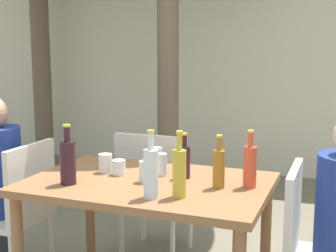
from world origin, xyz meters
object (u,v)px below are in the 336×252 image
object	(u,v)px
amber_bottle_0	(219,167)
water_bottle_2	(151,172)
drinking_glass_4	(119,167)
drinking_glass_0	(161,164)
wine_bottle_3	(184,161)
soda_bottle_4	(250,165)
dining_table_front	(148,198)
patio_chair_0	(17,206)
drinking_glass_3	(105,163)
patio_chair_1	(316,250)
wine_bottle_1	(68,161)
drinking_glass_1	(146,172)
oil_cruet_5	(179,172)
patio_chair_2	(152,188)
drinking_glass_2	(157,158)

from	to	relation	value
amber_bottle_0	water_bottle_2	world-z (taller)	water_bottle_2
drinking_glass_4	drinking_glass_0	bearing A→B (deg)	17.37
amber_bottle_0	water_bottle_2	bearing A→B (deg)	-133.29
wine_bottle_3	soda_bottle_4	size ratio (longest dim) A/B	0.85
dining_table_front	drinking_glass_0	bearing A→B (deg)	77.42
drinking_glass_4	patio_chair_0	bearing A→B (deg)	-175.68
patio_chair_0	drinking_glass_3	distance (m)	0.66
patio_chair_1	drinking_glass_0	xyz separation A→B (m)	(-0.84, 0.12, 0.32)
wine_bottle_1	amber_bottle_0	bearing A→B (deg)	15.81
dining_table_front	drinking_glass_0	distance (m)	0.20
amber_bottle_0	water_bottle_2	xyz separation A→B (m)	(-0.26, -0.27, 0.02)
drinking_glass_0	drinking_glass_1	world-z (taller)	drinking_glass_0
amber_bottle_0	wine_bottle_1	bearing A→B (deg)	-164.19
oil_cruet_5	drinking_glass_4	bearing A→B (deg)	150.05
water_bottle_2	drinking_glass_3	size ratio (longest dim) A/B	3.02
drinking_glass_0	patio_chair_2	bearing A→B (deg)	117.86
drinking_glass_3	water_bottle_2	bearing A→B (deg)	-38.21
patio_chair_1	drinking_glass_2	xyz separation A→B (m)	(-0.92, 0.25, 0.32)
drinking_glass_0	drinking_glass_4	bearing A→B (deg)	-162.63
dining_table_front	wine_bottle_3	distance (m)	0.28
dining_table_front	oil_cruet_5	xyz separation A→B (m)	(0.25, -0.21, 0.22)
patio_chair_1	water_bottle_2	distance (m)	0.87
wine_bottle_3	drinking_glass_1	xyz separation A→B (m)	(-0.16, -0.15, -0.04)
drinking_glass_0	drinking_glass_3	size ratio (longest dim) A/B	1.16
soda_bottle_4	patio_chair_1	bearing A→B (deg)	-11.76
dining_table_front	wine_bottle_3	xyz separation A→B (m)	(0.17, 0.12, 0.19)
patio_chair_1	oil_cruet_5	world-z (taller)	oil_cruet_5
wine_bottle_1	patio_chair_2	bearing A→B (deg)	82.96
patio_chair_0	wine_bottle_3	distance (m)	1.10
patio_chair_1	drinking_glass_2	distance (m)	1.01
amber_bottle_0	wine_bottle_3	world-z (taller)	amber_bottle_0
patio_chair_0	dining_table_front	bearing A→B (deg)	90.00
soda_bottle_4	drinking_glass_0	bearing A→B (deg)	174.27
amber_bottle_0	wine_bottle_3	xyz separation A→B (m)	(-0.22, 0.11, -0.01)
patio_chair_0	soda_bottle_4	size ratio (longest dim) A/B	3.08
oil_cruet_5	drinking_glass_0	bearing A→B (deg)	124.23
wine_bottle_3	drinking_glass_4	world-z (taller)	wine_bottle_3
wine_bottle_1	dining_table_front	bearing A→B (deg)	29.65
drinking_glass_1	drinking_glass_2	world-z (taller)	drinking_glass_2
wine_bottle_1	soda_bottle_4	world-z (taller)	wine_bottle_1
patio_chair_2	wine_bottle_3	xyz separation A→B (m)	(0.42, -0.54, 0.35)
water_bottle_2	wine_bottle_3	size ratio (longest dim) A/B	1.30
soda_bottle_4	drinking_glass_3	distance (m)	0.83
dining_table_front	patio_chair_0	world-z (taller)	patio_chair_0
drinking_glass_0	wine_bottle_1	bearing A→B (deg)	-139.92
water_bottle_2	drinking_glass_1	xyz separation A→B (m)	(-0.13, 0.23, -0.07)
patio_chair_1	amber_bottle_0	world-z (taller)	amber_bottle_0
wine_bottle_1	soda_bottle_4	distance (m)	0.94
patio_chair_2	drinking_glass_1	size ratio (longest dim) A/B	7.98
wine_bottle_1	drinking_glass_1	world-z (taller)	wine_bottle_1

